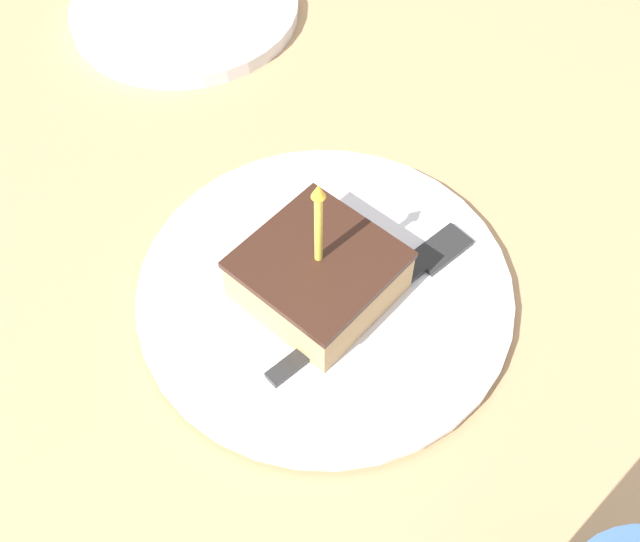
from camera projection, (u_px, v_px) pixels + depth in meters
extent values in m
cube|color=tan|center=(325.00, 310.00, 0.57)|extent=(2.40, 2.40, 0.04)
cylinder|color=silver|center=(320.00, 293.00, 0.55)|extent=(0.26, 0.26, 0.01)
cylinder|color=silver|center=(320.00, 291.00, 0.54)|extent=(0.27, 0.27, 0.01)
cube|color=tan|center=(318.00, 276.00, 0.52)|extent=(0.09, 0.09, 0.04)
cube|color=#381E14|center=(317.00, 259.00, 0.51)|extent=(0.10, 0.10, 0.01)
cylinder|color=#EAD84C|center=(317.00, 228.00, 0.48)|extent=(0.01, 0.01, 0.06)
cone|color=yellow|center=(317.00, 190.00, 0.45)|extent=(0.01, 0.01, 0.01)
cube|color=#262626|center=(349.00, 320.00, 0.52)|extent=(0.14, 0.03, 0.00)
cube|color=#262626|center=(441.00, 249.00, 0.56)|extent=(0.05, 0.03, 0.00)
cylinder|color=silver|center=(185.00, 9.00, 0.74)|extent=(0.23, 0.23, 0.01)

